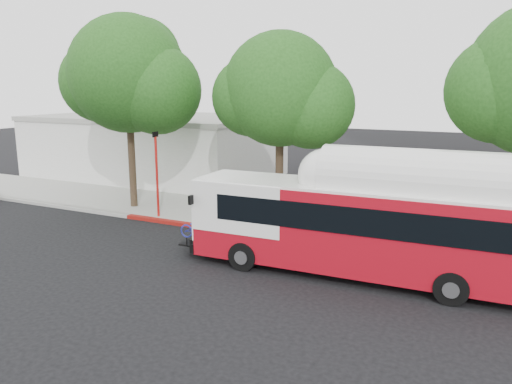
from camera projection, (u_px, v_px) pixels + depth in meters
ground at (236, 270)px, 17.28m from camera, size 120.00×120.00×0.00m
sidewalk at (303, 223)px, 22.96m from camera, size 60.00×5.00×0.15m
curb_strip at (281, 238)px, 20.68m from camera, size 60.00×0.30×0.15m
red_curb_segment at (218, 229)px, 21.98m from camera, size 10.00×0.32×0.16m
street_tree_left at (136, 79)px, 24.47m from camera, size 6.67×5.80×9.74m
street_tree_mid at (289, 94)px, 21.62m from camera, size 5.75×5.00×8.62m
low_commercial_bldg at (156, 146)px, 35.16m from camera, size 16.20×10.20×4.25m
transit_bus at (358, 229)px, 16.43m from camera, size 11.98×2.82×3.52m
signal_pole at (157, 175)px, 23.47m from camera, size 0.12×0.40×4.18m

